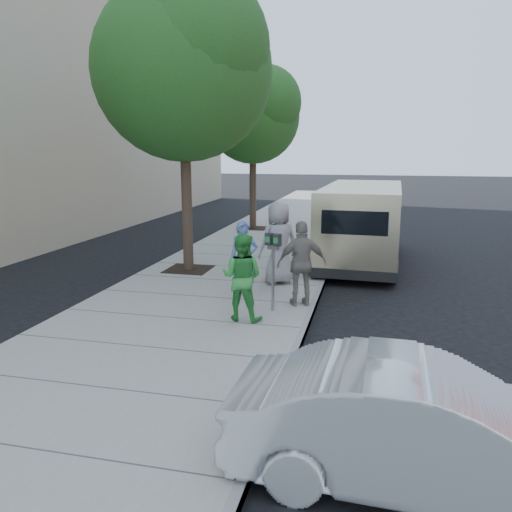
{
  "coord_description": "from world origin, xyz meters",
  "views": [
    {
      "loc": [
        2.59,
        -10.27,
        3.41
      ],
      "look_at": [
        0.13,
        0.22,
        1.1
      ],
      "focal_mm": 35.0,
      "sensor_mm": 36.0,
      "label": 1
    }
  ],
  "objects_px": {
    "person_officer": "(244,259)",
    "parking_meter": "(273,255)",
    "person_striped_polo": "(302,264)",
    "tree_near": "(185,64)",
    "sedan": "(424,428)",
    "tree_far": "(254,112)",
    "van": "(362,223)",
    "person_gray_shirt": "(279,243)",
    "person_green_shirt": "(242,277)"
  },
  "relations": [
    {
      "from": "person_striped_polo",
      "to": "tree_far",
      "type": "bearing_deg",
      "value": -92.56
    },
    {
      "from": "person_officer",
      "to": "person_striped_polo",
      "type": "height_order",
      "value": "person_striped_polo"
    },
    {
      "from": "person_gray_shirt",
      "to": "person_striped_polo",
      "type": "bearing_deg",
      "value": 79.18
    },
    {
      "from": "person_officer",
      "to": "tree_near",
      "type": "bearing_deg",
      "value": 118.57
    },
    {
      "from": "tree_near",
      "to": "sedan",
      "type": "xyz_separation_m",
      "value": [
        5.45,
        -7.85,
        -4.89
      ]
    },
    {
      "from": "sedan",
      "to": "person_officer",
      "type": "bearing_deg",
      "value": 32.36
    },
    {
      "from": "tree_near",
      "to": "person_gray_shirt",
      "type": "relative_size",
      "value": 3.7
    },
    {
      "from": "tree_far",
      "to": "van",
      "type": "relative_size",
      "value": 1.01
    },
    {
      "from": "tree_near",
      "to": "person_striped_polo",
      "type": "xyz_separation_m",
      "value": [
        3.45,
        -2.5,
        -4.49
      ]
    },
    {
      "from": "tree_far",
      "to": "person_officer",
      "type": "height_order",
      "value": "tree_far"
    },
    {
      "from": "tree_near",
      "to": "tree_far",
      "type": "bearing_deg",
      "value": 90.0
    },
    {
      "from": "person_gray_shirt",
      "to": "tree_far",
      "type": "bearing_deg",
      "value": -109.75
    },
    {
      "from": "sedan",
      "to": "person_officer",
      "type": "height_order",
      "value": "person_officer"
    },
    {
      "from": "sedan",
      "to": "person_gray_shirt",
      "type": "relative_size",
      "value": 1.97
    },
    {
      "from": "tree_near",
      "to": "person_officer",
      "type": "bearing_deg",
      "value": -45.91
    },
    {
      "from": "tree_near",
      "to": "van",
      "type": "bearing_deg",
      "value": 29.39
    },
    {
      "from": "van",
      "to": "person_striped_polo",
      "type": "height_order",
      "value": "van"
    },
    {
      "from": "tree_far",
      "to": "person_striped_polo",
      "type": "distance_m",
      "value": 11.34
    },
    {
      "from": "parking_meter",
      "to": "person_officer",
      "type": "bearing_deg",
      "value": 156.37
    },
    {
      "from": "person_green_shirt",
      "to": "sedan",
      "type": "bearing_deg",
      "value": 131.21
    },
    {
      "from": "parking_meter",
      "to": "sedan",
      "type": "bearing_deg",
      "value": -40.98
    },
    {
      "from": "tree_near",
      "to": "sedan",
      "type": "bearing_deg",
      "value": -55.22
    },
    {
      "from": "parking_meter",
      "to": "person_officer",
      "type": "xyz_separation_m",
      "value": [
        -0.83,
        0.84,
        -0.31
      ]
    },
    {
      "from": "tree_far",
      "to": "van",
      "type": "xyz_separation_m",
      "value": [
        4.56,
        -5.03,
        -3.64
      ]
    },
    {
      "from": "van",
      "to": "sedan",
      "type": "distance_m",
      "value": 10.48
    },
    {
      "from": "tree_near",
      "to": "person_gray_shirt",
      "type": "height_order",
      "value": "tree_near"
    },
    {
      "from": "tree_far",
      "to": "person_gray_shirt",
      "type": "height_order",
      "value": "tree_far"
    },
    {
      "from": "tree_near",
      "to": "tree_far",
      "type": "relative_size",
      "value": 1.16
    },
    {
      "from": "tree_near",
      "to": "parking_meter",
      "type": "height_order",
      "value": "tree_near"
    },
    {
      "from": "person_striped_polo",
      "to": "parking_meter",
      "type": "bearing_deg",
      "value": 22.57
    },
    {
      "from": "person_green_shirt",
      "to": "person_striped_polo",
      "type": "xyz_separation_m",
      "value": [
        1.0,
        1.18,
        0.05
      ]
    },
    {
      "from": "person_striped_polo",
      "to": "tree_near",
      "type": "bearing_deg",
      "value": -57.36
    },
    {
      "from": "van",
      "to": "person_officer",
      "type": "height_order",
      "value": "van"
    },
    {
      "from": "tree_far",
      "to": "person_officer",
      "type": "bearing_deg",
      "value": -77.86
    },
    {
      "from": "person_green_shirt",
      "to": "person_striped_polo",
      "type": "distance_m",
      "value": 1.54
    },
    {
      "from": "tree_near",
      "to": "person_striped_polo",
      "type": "bearing_deg",
      "value": -35.93
    },
    {
      "from": "sedan",
      "to": "van",
      "type": "bearing_deg",
      "value": 6.73
    },
    {
      "from": "van",
      "to": "person_gray_shirt",
      "type": "height_order",
      "value": "van"
    },
    {
      "from": "person_officer",
      "to": "parking_meter",
      "type": "bearing_deg",
      "value": -60.67
    },
    {
      "from": "person_green_shirt",
      "to": "person_officer",
      "type": "bearing_deg",
      "value": -71.22
    },
    {
      "from": "tree_near",
      "to": "person_officer",
      "type": "xyz_separation_m",
      "value": [
        2.1,
        -2.17,
        -4.54
      ]
    },
    {
      "from": "person_officer",
      "to": "person_striped_polo",
      "type": "distance_m",
      "value": 1.39
    },
    {
      "from": "van",
      "to": "sedan",
      "type": "xyz_separation_m",
      "value": [
        0.9,
        -10.42,
        -0.59
      ]
    },
    {
      "from": "person_gray_shirt",
      "to": "person_striped_polo",
      "type": "relative_size",
      "value": 1.12
    },
    {
      "from": "tree_far",
      "to": "person_green_shirt",
      "type": "height_order",
      "value": "tree_far"
    },
    {
      "from": "parking_meter",
      "to": "person_green_shirt",
      "type": "xyz_separation_m",
      "value": [
        -0.48,
        -0.67,
        -0.32
      ]
    },
    {
      "from": "parking_meter",
      "to": "person_striped_polo",
      "type": "bearing_deg",
      "value": 65.54
    },
    {
      "from": "sedan",
      "to": "person_striped_polo",
      "type": "distance_m",
      "value": 5.73
    },
    {
      "from": "person_gray_shirt",
      "to": "person_striped_polo",
      "type": "xyz_separation_m",
      "value": [
        0.81,
        -1.64,
        -0.11
      ]
    },
    {
      "from": "tree_near",
      "to": "tree_far",
      "type": "height_order",
      "value": "tree_near"
    }
  ]
}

